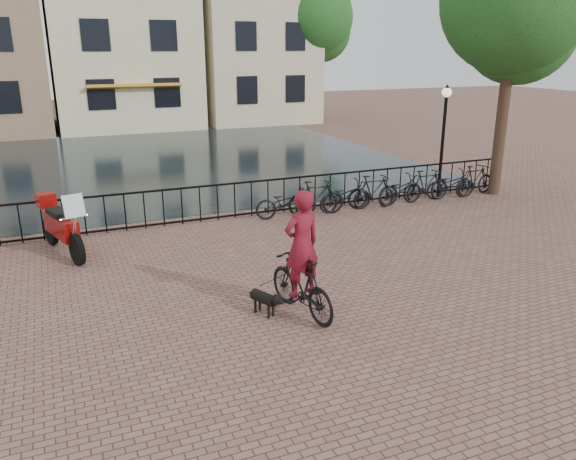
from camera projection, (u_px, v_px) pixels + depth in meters
name	position (u px, v px, depth m)	size (l,w,h in m)	color
ground	(363.00, 358.00, 8.72)	(100.00, 100.00, 0.00)	brown
canal_water	(157.00, 161.00, 23.85)	(20.00, 20.00, 0.00)	black
railing	(218.00, 202.00, 15.56)	(20.00, 0.05, 1.02)	black
canal_house_mid	(118.00, 24.00, 33.32)	(8.00, 9.50, 11.80)	beige
canal_house_right	(245.00, 14.00, 36.06)	(7.00, 9.00, 13.30)	#C1B38F
tree_far_right	(315.00, 18.00, 34.83)	(4.76, 4.76, 8.76)	black
lamp_post	(444.00, 123.00, 17.31)	(0.30, 0.30, 3.45)	black
cyclist	(302.00, 261.00, 9.86)	(0.94, 2.04, 2.70)	black
dog	(264.00, 301.00, 10.09)	(0.53, 0.79, 0.51)	black
motorcycle	(61.00, 220.00, 12.88)	(1.19, 2.39, 1.66)	maroon
parked_bike_0	(286.00, 203.00, 15.72)	(0.60, 1.72, 0.90)	black
parked_bike_1	(316.00, 198.00, 16.06)	(0.47, 1.66, 1.00)	black
parked_bike_2	(345.00, 196.00, 16.43)	(0.60, 1.72, 0.90)	black
parked_bike_3	(373.00, 191.00, 16.77)	(0.47, 1.66, 1.00)	black
parked_bike_4	(400.00, 190.00, 17.14)	(0.60, 1.72, 0.90)	black
parked_bike_5	(426.00, 186.00, 17.47)	(0.47, 1.66, 1.00)	black
parked_bike_6	(451.00, 184.00, 17.84)	(0.60, 1.72, 0.90)	black
parked_bike_7	(475.00, 180.00, 18.18)	(0.47, 1.66, 1.00)	black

